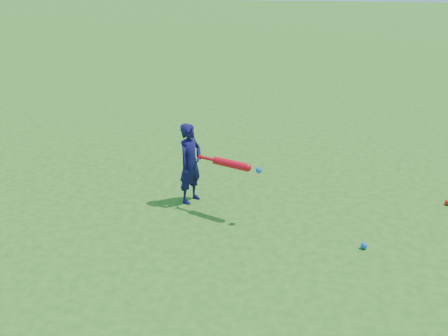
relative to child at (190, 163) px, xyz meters
name	(u,v)px	position (x,y,z in m)	size (l,w,h in m)	color
ground	(222,205)	(0.41, -0.07, -0.52)	(80.00, 80.00, 0.00)	#256217
child	(190,163)	(0.00, 0.00, 0.00)	(0.38, 0.25, 1.04)	#100E42
ground_ball_red	(447,203)	(3.24, 0.47, -0.48)	(0.07, 0.07, 0.07)	red
ground_ball_blue	(364,246)	(2.11, -0.82, -0.48)	(0.07, 0.07, 0.07)	blue
bat_swing	(233,164)	(0.60, -0.29, 0.14)	(0.81, 0.37, 0.10)	red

